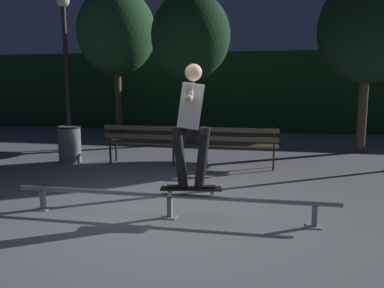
{
  "coord_description": "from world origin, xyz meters",
  "views": [
    {
      "loc": [
        1.22,
        -4.71,
        1.75
      ],
      "look_at": [
        0.14,
        0.87,
        0.85
      ],
      "focal_mm": 36.85,
      "sensor_mm": 36.0,
      "label": 1
    }
  ],
  "objects_px": {
    "lamp_post_left": "(66,52)",
    "trash_can": "(70,144)",
    "skateboard": "(191,189)",
    "tree_far_right": "(368,29)",
    "skateboarder": "(191,116)",
    "tree_behind_benches": "(191,37)",
    "grind_rail": "(170,199)",
    "park_bench_leftmost": "(142,139)",
    "park_bench_left_center": "(239,142)",
    "tree_far_left": "(116,32)"
  },
  "relations": [
    {
      "from": "park_bench_left_center",
      "to": "trash_can",
      "type": "bearing_deg",
      "value": -178.18
    },
    {
      "from": "park_bench_leftmost",
      "to": "tree_behind_benches",
      "type": "height_order",
      "value": "tree_behind_benches"
    },
    {
      "from": "park_bench_leftmost",
      "to": "trash_can",
      "type": "xyz_separation_m",
      "value": [
        -1.62,
        -0.12,
        -0.12
      ]
    },
    {
      "from": "tree_behind_benches",
      "to": "lamp_post_left",
      "type": "relative_size",
      "value": 1.07
    },
    {
      "from": "tree_behind_benches",
      "to": "tree_far_right",
      "type": "xyz_separation_m",
      "value": [
        4.44,
        -0.56,
        0.02
      ]
    },
    {
      "from": "grind_rail",
      "to": "skateboard",
      "type": "distance_m",
      "value": 0.32
    },
    {
      "from": "park_bench_leftmost",
      "to": "skateboarder",
      "type": "bearing_deg",
      "value": -61.98
    },
    {
      "from": "tree_far_right",
      "to": "lamp_post_left",
      "type": "xyz_separation_m",
      "value": [
        -7.36,
        -0.95,
        -0.51
      ]
    },
    {
      "from": "tree_far_right",
      "to": "tree_far_left",
      "type": "bearing_deg",
      "value": 166.09
    },
    {
      "from": "lamp_post_left",
      "to": "park_bench_leftmost",
      "type": "bearing_deg",
      "value": -30.74
    },
    {
      "from": "grind_rail",
      "to": "tree_far_left",
      "type": "relative_size",
      "value": 0.92
    },
    {
      "from": "grind_rail",
      "to": "park_bench_left_center",
      "type": "distance_m",
      "value": 3.23
    },
    {
      "from": "skateboarder",
      "to": "tree_far_left",
      "type": "bearing_deg",
      "value": 117.62
    },
    {
      "from": "skateboard",
      "to": "lamp_post_left",
      "type": "height_order",
      "value": "lamp_post_left"
    },
    {
      "from": "park_bench_leftmost",
      "to": "lamp_post_left",
      "type": "xyz_separation_m",
      "value": [
        -2.46,
        1.47,
        1.94
      ]
    },
    {
      "from": "skateboarder",
      "to": "lamp_post_left",
      "type": "distance_m",
      "value": 6.3
    },
    {
      "from": "skateboard",
      "to": "skateboarder",
      "type": "bearing_deg",
      "value": 8.83
    },
    {
      "from": "skateboarder",
      "to": "tree_far_left",
      "type": "height_order",
      "value": "tree_far_left"
    },
    {
      "from": "tree_behind_benches",
      "to": "tree_far_left",
      "type": "bearing_deg",
      "value": 155.65
    },
    {
      "from": "skateboarder",
      "to": "park_bench_leftmost",
      "type": "xyz_separation_m",
      "value": [
        -1.67,
        3.15,
        -0.8
      ]
    },
    {
      "from": "grind_rail",
      "to": "tree_far_right",
      "type": "relative_size",
      "value": 0.99
    },
    {
      "from": "tree_far_left",
      "to": "lamp_post_left",
      "type": "bearing_deg",
      "value": -96.64
    },
    {
      "from": "park_bench_left_center",
      "to": "lamp_post_left",
      "type": "bearing_deg",
      "value": 161.98
    },
    {
      "from": "grind_rail",
      "to": "skateboard",
      "type": "relative_size",
      "value": 5.32
    },
    {
      "from": "lamp_post_left",
      "to": "trash_can",
      "type": "distance_m",
      "value": 2.74
    },
    {
      "from": "tree_far_left",
      "to": "lamp_post_left",
      "type": "distance_m",
      "value": 2.84
    },
    {
      "from": "park_bench_leftmost",
      "to": "tree_far_right",
      "type": "xyz_separation_m",
      "value": [
        4.9,
        2.42,
        2.45
      ]
    },
    {
      "from": "trash_can",
      "to": "lamp_post_left",
      "type": "bearing_deg",
      "value": 118.12
    },
    {
      "from": "skateboard",
      "to": "skateboarder",
      "type": "height_order",
      "value": "skateboarder"
    },
    {
      "from": "tree_far_left",
      "to": "trash_can",
      "type": "distance_m",
      "value": 5.19
    },
    {
      "from": "park_bench_leftmost",
      "to": "tree_far_left",
      "type": "bearing_deg",
      "value": 117.31
    },
    {
      "from": "grind_rail",
      "to": "park_bench_leftmost",
      "type": "relative_size",
      "value": 2.65
    },
    {
      "from": "tree_behind_benches",
      "to": "trash_can",
      "type": "bearing_deg",
      "value": -123.9
    },
    {
      "from": "skateboard",
      "to": "tree_far_right",
      "type": "distance_m",
      "value": 6.94
    },
    {
      "from": "grind_rail",
      "to": "tree_far_left",
      "type": "distance_m",
      "value": 8.67
    },
    {
      "from": "skateboard",
      "to": "park_bench_leftmost",
      "type": "xyz_separation_m",
      "value": [
        -1.67,
        3.15,
        0.14
      ]
    },
    {
      "from": "tree_behind_benches",
      "to": "trash_can",
      "type": "relative_size",
      "value": 5.23
    },
    {
      "from": "trash_can",
      "to": "grind_rail",
      "type": "bearing_deg",
      "value": -45.23
    },
    {
      "from": "grind_rail",
      "to": "trash_can",
      "type": "xyz_separation_m",
      "value": [
        -3.01,
        3.03,
        0.16
      ]
    },
    {
      "from": "lamp_post_left",
      "to": "trash_can",
      "type": "relative_size",
      "value": 4.88
    },
    {
      "from": "lamp_post_left",
      "to": "trash_can",
      "type": "bearing_deg",
      "value": -61.88
    },
    {
      "from": "skateboarder",
      "to": "park_bench_leftmost",
      "type": "height_order",
      "value": "skateboarder"
    },
    {
      "from": "tree_far_right",
      "to": "trash_can",
      "type": "bearing_deg",
      "value": -158.75
    },
    {
      "from": "grind_rail",
      "to": "tree_behind_benches",
      "type": "height_order",
      "value": "tree_behind_benches"
    },
    {
      "from": "park_bench_left_center",
      "to": "tree_far_left",
      "type": "relative_size",
      "value": 0.35
    },
    {
      "from": "lamp_post_left",
      "to": "tree_behind_benches",
      "type": "bearing_deg",
      "value": 27.39
    },
    {
      "from": "park_bench_left_center",
      "to": "tree_behind_benches",
      "type": "distance_m",
      "value": 4.16
    },
    {
      "from": "skateboarder",
      "to": "park_bench_leftmost",
      "type": "bearing_deg",
      "value": 118.02
    },
    {
      "from": "park_bench_left_center",
      "to": "skateboard",
      "type": "bearing_deg",
      "value": -96.71
    },
    {
      "from": "tree_far_right",
      "to": "lamp_post_left",
      "type": "relative_size",
      "value": 1.1
    }
  ]
}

